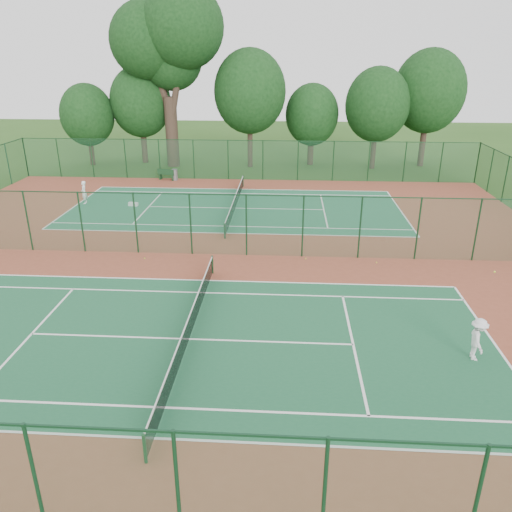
# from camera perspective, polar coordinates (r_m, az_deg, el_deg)

# --- Properties ---
(ground) EXTENTS (120.00, 120.00, 0.00)m
(ground) POSITION_cam_1_polar(r_m,az_deg,el_deg) (28.04, -4.21, 0.18)
(ground) COLOR #284F18
(ground) RESTS_ON ground
(red_pad) EXTENTS (40.00, 36.00, 0.01)m
(red_pad) POSITION_cam_1_polar(r_m,az_deg,el_deg) (28.04, -4.21, 0.19)
(red_pad) COLOR brown
(red_pad) RESTS_ON ground
(court_near) EXTENTS (23.77, 10.97, 0.01)m
(court_near) POSITION_cam_1_polar(r_m,az_deg,el_deg) (20.09, -7.61, -9.40)
(court_near) COLOR #1B5634
(court_near) RESTS_ON red_pad
(court_far) EXTENTS (23.77, 10.97, 0.01)m
(court_far) POSITION_cam_1_polar(r_m,az_deg,el_deg) (36.48, -2.36, 5.48)
(court_far) COLOR #1E613F
(court_far) RESTS_ON red_pad
(fence_north) EXTENTS (40.00, 0.09, 3.50)m
(fence_north) POSITION_cam_1_polar(r_m,az_deg,el_deg) (44.77, -1.21, 10.92)
(fence_north) COLOR #16442B
(fence_north) RESTS_ON ground
(fence_south) EXTENTS (40.00, 0.09, 3.50)m
(fence_south) POSITION_cam_1_polar(r_m,az_deg,el_deg) (12.22, -16.66, -24.39)
(fence_south) COLOR #1A4E30
(fence_south) RESTS_ON ground
(fence_divider) EXTENTS (40.00, 0.09, 3.50)m
(fence_divider) POSITION_cam_1_polar(r_m,az_deg,el_deg) (27.44, -4.32, 3.59)
(fence_divider) COLOR #184A2C
(fence_divider) RESTS_ON ground
(tennis_net_near) EXTENTS (0.10, 12.90, 0.97)m
(tennis_net_near) POSITION_cam_1_polar(r_m,az_deg,el_deg) (19.82, -7.69, -8.09)
(tennis_net_near) COLOR #163C1D
(tennis_net_near) RESTS_ON ground
(tennis_net_far) EXTENTS (0.10, 12.90, 0.97)m
(tennis_net_far) POSITION_cam_1_polar(r_m,az_deg,el_deg) (36.33, -2.37, 6.28)
(tennis_net_far) COLOR #143722
(tennis_net_far) RESTS_ON ground
(player_near) EXTENTS (0.69, 1.11, 1.65)m
(player_near) POSITION_cam_1_polar(r_m,az_deg,el_deg) (20.01, 23.99, -8.69)
(player_near) COLOR silver
(player_near) RESTS_ON court_near
(player_far) EXTENTS (0.50, 0.68, 1.70)m
(player_far) POSITION_cam_1_polar(r_m,az_deg,el_deg) (39.55, -19.06, 6.89)
(player_far) COLOR white
(player_far) RESTS_ON court_far
(trash_bin) EXTENTS (0.54, 0.54, 0.96)m
(trash_bin) POSITION_cam_1_polar(r_m,az_deg,el_deg) (45.37, -9.28, 9.16)
(trash_bin) COLOR slate
(trash_bin) RESTS_ON red_pad
(bench) EXTENTS (1.70, 0.91, 1.00)m
(bench) POSITION_cam_1_polar(r_m,az_deg,el_deg) (45.51, -10.20, 9.18)
(bench) COLOR #113318
(bench) RESTS_ON red_pad
(kit_bag) EXTENTS (0.75, 0.40, 0.27)m
(kit_bag) POSITION_cam_1_polar(r_m,az_deg,el_deg) (38.08, -13.86, 5.77)
(kit_bag) COLOR silver
(kit_bag) RESTS_ON red_pad
(stray_ball_a) EXTENTS (0.07, 0.07, 0.07)m
(stray_ball_a) POSITION_cam_1_polar(r_m,az_deg,el_deg) (27.42, 5.70, -0.29)
(stray_ball_a) COLOR gold
(stray_ball_a) RESTS_ON red_pad
(stray_ball_b) EXTENTS (0.07, 0.07, 0.07)m
(stray_ball_b) POSITION_cam_1_polar(r_m,az_deg,el_deg) (27.55, 13.61, -0.72)
(stray_ball_b) COLOR gold
(stray_ball_b) RESTS_ON red_pad
(stray_ball_c) EXTENTS (0.07, 0.07, 0.07)m
(stray_ball_c) POSITION_cam_1_polar(r_m,az_deg,el_deg) (28.00, -12.61, -0.25)
(stray_ball_c) COLOR #ACC22D
(stray_ball_c) RESTS_ON red_pad
(big_tree) EXTENTS (10.73, 7.86, 16.49)m
(big_tree) POSITION_cam_1_polar(r_m,az_deg,el_deg) (50.65, -10.05, 23.20)
(big_tree) COLOR #32231B
(big_tree) RESTS_ON ground
(evergreen_row) EXTENTS (39.00, 5.00, 12.00)m
(evergreen_row) POSITION_cam_1_polar(r_m,az_deg,el_deg) (51.19, -0.04, 10.34)
(evergreen_row) COLOR black
(evergreen_row) RESTS_ON ground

